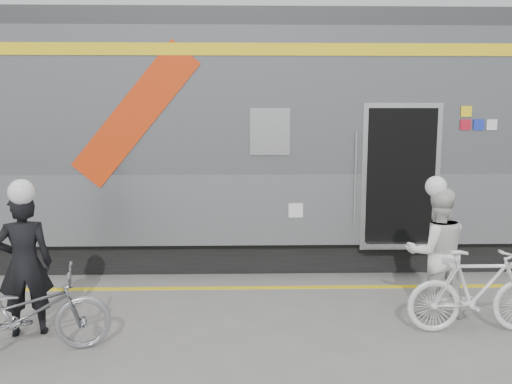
{
  "coord_description": "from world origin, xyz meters",
  "views": [
    {
      "loc": [
        -0.95,
        -5.44,
        2.56
      ],
      "look_at": [
        -0.78,
        1.6,
        1.5
      ],
      "focal_mm": 38.0,
      "sensor_mm": 36.0,
      "label": 1
    }
  ],
  "objects_px": {
    "bicycle_left": "(25,313)",
    "woman": "(436,252)",
    "bicycle_right": "(477,291)",
    "man": "(25,264)"
  },
  "relations": [
    {
      "from": "bicycle_left",
      "to": "woman",
      "type": "relative_size",
      "value": 1.07
    },
    {
      "from": "woman",
      "to": "bicycle_right",
      "type": "bearing_deg",
      "value": 118.42
    },
    {
      "from": "man",
      "to": "bicycle_right",
      "type": "bearing_deg",
      "value": 164.03
    },
    {
      "from": "bicycle_left",
      "to": "woman",
      "type": "xyz_separation_m",
      "value": [
        4.7,
        1.02,
        0.36
      ]
    },
    {
      "from": "man",
      "to": "bicycle_right",
      "type": "xyz_separation_m",
      "value": [
        5.2,
        -0.08,
        -0.34
      ]
    },
    {
      "from": "man",
      "to": "woman",
      "type": "bearing_deg",
      "value": 170.38
    },
    {
      "from": "woman",
      "to": "man",
      "type": "bearing_deg",
      "value": 5.27
    },
    {
      "from": "man",
      "to": "woman",
      "type": "distance_m",
      "value": 4.93
    },
    {
      "from": "man",
      "to": "bicycle_right",
      "type": "distance_m",
      "value": 5.21
    },
    {
      "from": "man",
      "to": "woman",
      "type": "relative_size",
      "value": 1.02
    }
  ]
}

